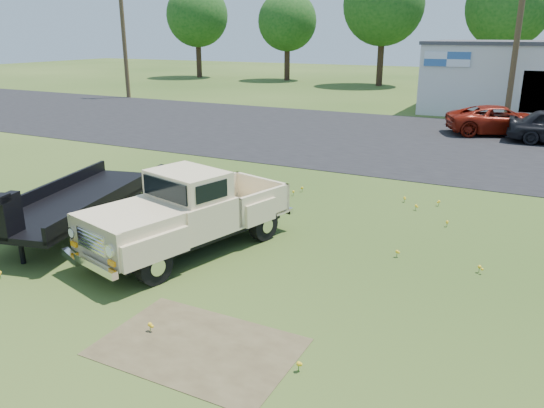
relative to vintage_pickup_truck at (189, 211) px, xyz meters
The scene contains 13 objects.
ground 1.24m from the vintage_pickup_truck, ahead, with size 140.00×140.00×0.00m, color #294315.
asphalt_lot 14.95m from the vintage_pickup_truck, 86.81° to the left, with size 90.00×14.00×0.02m, color black.
dirt_patch_a 3.99m from the vintage_pickup_truck, 53.09° to the right, with size 3.00×2.00×0.01m, color #4C4128.
dirt_patch_b 3.71m from the vintage_pickup_truck, 109.00° to the left, with size 2.20×1.60×0.01m, color #4C4128.
utility_pole_west 30.68m from the vintage_pickup_truck, 134.03° to the left, with size 1.60×0.30×9.00m.
utility_pole_mid 22.73m from the vintage_pickup_truck, 77.56° to the left, with size 1.60×0.30×9.00m.
treeline_a 48.57m from the vintage_pickup_truck, 124.25° to the left, with size 6.40×6.40×9.52m.
treeline_b 44.61m from the vintage_pickup_truck, 112.77° to the left, with size 5.76×5.76×8.57m.
treeline_c 40.50m from the vintage_pickup_truck, 100.31° to the left, with size 7.04×7.04×10.47m.
treeline_d 40.90m from the vintage_pickup_truck, 85.99° to the left, with size 6.72×6.72×10.00m.
vintage_pickup_truck is the anchor object (origin of this frame).
flatbed_trailer 3.24m from the vintage_pickup_truck, behind, with size 1.97×5.90×1.61m, color black, non-canonical shape.
red_pickup 18.80m from the vintage_pickup_truck, 75.27° to the left, with size 2.21×4.79×1.33m, color maroon.
Camera 1 is at (5.72, -8.77, 4.60)m, focal length 35.00 mm.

